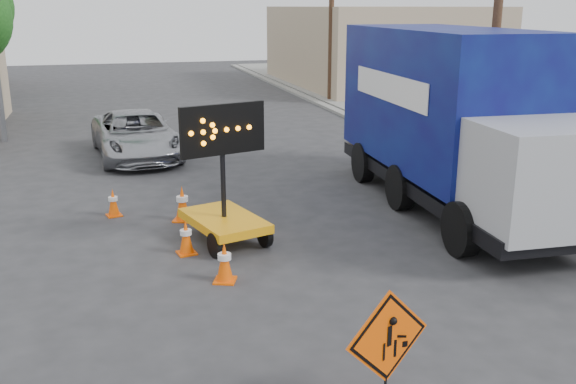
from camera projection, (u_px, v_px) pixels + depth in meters
name	position (u px, v px, depth m)	size (l,w,h in m)	color
curb_right	(390.00, 135.00, 23.71)	(0.40, 60.00, 0.12)	gray
sidewalk_right	(446.00, 131.00, 24.30)	(4.00, 60.00, 0.15)	gray
building_right_far	(376.00, 46.00, 38.46)	(10.00, 14.00, 4.60)	tan
utility_pole_near	(498.00, 4.00, 18.01)	(1.80, 0.26, 9.00)	#4D3321
utility_pole_far	(332.00, 5.00, 30.94)	(1.80, 0.26, 9.00)	#4D3321
construction_sign	(387.00, 348.00, 7.45)	(1.15, 0.82, 1.56)	black
arrow_board	(224.00, 212.00, 12.98)	(1.75, 2.24, 2.84)	orange
pickup_truck	(136.00, 135.00, 20.28)	(2.40, 5.20, 1.45)	#A3A5AA
box_truck	(452.00, 129.00, 14.96)	(3.12, 8.85, 4.15)	black
cone_a	(225.00, 262.00, 11.15)	(0.48, 0.48, 0.73)	#FF5605
cone_b	(186.00, 237.00, 12.41)	(0.41, 0.41, 0.70)	#FF5605
cone_c	(182.00, 203.00, 14.33)	(0.53, 0.53, 0.80)	#FF5605
cone_d	(113.00, 202.00, 14.67)	(0.39, 0.39, 0.65)	#FF5605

